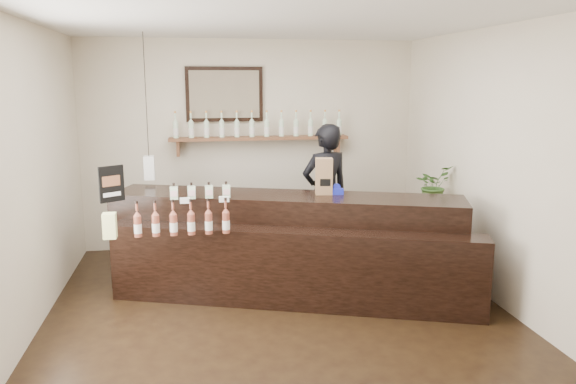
# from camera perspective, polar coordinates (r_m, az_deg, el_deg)

# --- Properties ---
(ground) EXTENTS (5.00, 5.00, 0.00)m
(ground) POSITION_cam_1_polar(r_m,az_deg,el_deg) (5.64, -0.88, -12.34)
(ground) COLOR black
(ground) RESTS_ON ground
(room_shell) EXTENTS (5.00, 5.00, 5.00)m
(room_shell) POSITION_cam_1_polar(r_m,az_deg,el_deg) (5.20, -0.94, 5.11)
(room_shell) COLOR beige
(room_shell) RESTS_ON ground
(back_wall_decor) EXTENTS (2.66, 0.96, 1.69)m
(back_wall_decor) POSITION_cam_1_polar(r_m,az_deg,el_deg) (7.53, -4.84, 7.38)
(back_wall_decor) COLOR brown
(back_wall_decor) RESTS_ON ground
(counter) EXTENTS (3.79, 2.22, 1.23)m
(counter) POSITION_cam_1_polar(r_m,az_deg,el_deg) (6.02, -0.12, -5.79)
(counter) COLOR black
(counter) RESTS_ON ground
(promo_sign) EXTENTS (0.23, 0.16, 0.37)m
(promo_sign) POSITION_cam_1_polar(r_m,az_deg,el_deg) (5.90, -17.49, 0.78)
(promo_sign) COLOR black
(promo_sign) RESTS_ON counter
(paper_bag) EXTENTS (0.20, 0.16, 0.39)m
(paper_bag) POSITION_cam_1_polar(r_m,az_deg,el_deg) (6.02, 3.67, 1.60)
(paper_bag) COLOR olive
(paper_bag) RESTS_ON counter
(tape_dispenser) EXTENTS (0.15, 0.07, 0.12)m
(tape_dispenser) POSITION_cam_1_polar(r_m,az_deg,el_deg) (6.04, 4.97, 0.17)
(tape_dispenser) COLOR #1B24BD
(tape_dispenser) RESTS_ON counter
(side_cabinet) EXTENTS (0.44, 0.58, 0.82)m
(side_cabinet) POSITION_cam_1_polar(r_m,az_deg,el_deg) (6.98, 14.27, -4.47)
(side_cabinet) COLOR brown
(side_cabinet) RESTS_ON ground
(potted_plant) EXTENTS (0.55, 0.53, 0.46)m
(potted_plant) POSITION_cam_1_polar(r_m,az_deg,el_deg) (6.84, 14.53, 0.69)
(potted_plant) COLOR #3C6628
(potted_plant) RESTS_ON side_cabinet
(shopkeeper) EXTENTS (0.83, 0.67, 1.97)m
(shopkeeper) POSITION_cam_1_polar(r_m,az_deg,el_deg) (6.97, 3.81, 0.71)
(shopkeeper) COLOR black
(shopkeeper) RESTS_ON ground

